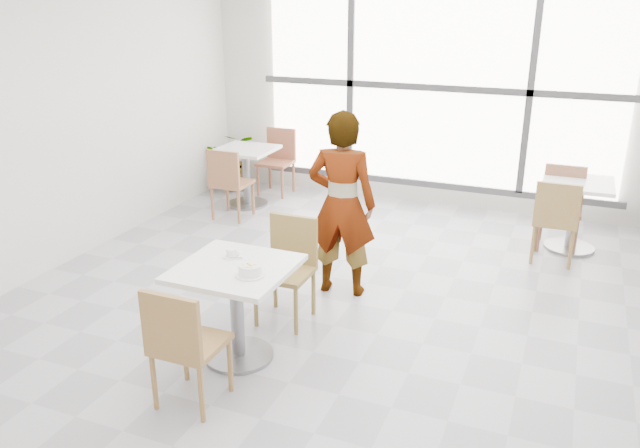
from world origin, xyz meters
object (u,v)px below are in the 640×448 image
at_px(chair_near, 183,341).
at_px(bg_table_right, 575,205).
at_px(chair_far, 289,262).
at_px(bg_chair_right_near, 556,217).
at_px(main_table, 236,295).
at_px(oatmeal_bowl, 250,270).
at_px(coffee_cup, 232,254).
at_px(person, 342,205).
at_px(bg_chair_left_near, 228,179).
at_px(bg_chair_left_far, 278,156).
at_px(plant_left, 236,160).
at_px(bg_table_left, 246,168).
at_px(bg_chair_right_far, 562,201).

distance_m(chair_near, bg_table_right, 4.51).
xyz_separation_m(chair_near, chair_far, (0.10, 1.40, 0.00)).
bearing_deg(bg_chair_right_near, chair_far, 45.49).
xyz_separation_m(main_table, oatmeal_bowl, (0.18, -0.10, 0.27)).
relative_size(main_table, oatmeal_bowl, 3.81).
relative_size(coffee_cup, person, 0.10).
height_order(person, bg_chair_left_near, person).
bearing_deg(bg_chair_left_far, chair_far, -62.75).
relative_size(bg_table_right, bg_chair_left_far, 0.86).
height_order(bg_chair_left_far, plant_left, bg_chair_left_far).
relative_size(person, bg_table_left, 2.23).
xyz_separation_m(bg_table_right, bg_chair_right_far, (-0.13, 0.04, 0.01)).
xyz_separation_m(bg_chair_left_near, plant_left, (-0.55, 1.15, -0.10)).
xyz_separation_m(bg_table_left, bg_chair_right_far, (3.78, 0.04, 0.01)).
height_order(oatmeal_bowl, bg_chair_left_far, bg_chair_left_far).
xyz_separation_m(main_table, bg_chair_right_near, (2.06, 2.76, -0.02)).
distance_m(oatmeal_bowl, bg_table_right, 3.93).
height_order(bg_table_left, bg_table_right, same).
xyz_separation_m(chair_far, bg_table_right, (2.15, 2.51, -0.01)).
height_order(chair_near, bg_table_left, chair_near).
relative_size(bg_table_left, bg_chair_left_near, 0.86).
bearing_deg(oatmeal_bowl, chair_far, 96.85).
bearing_deg(coffee_cup, chair_near, -84.40).
bearing_deg(bg_table_left, main_table, -62.57).
relative_size(oatmeal_bowl, person, 0.13).
relative_size(main_table, plant_left, 0.99).
height_order(bg_table_left, bg_chair_left_near, bg_chair_left_near).
height_order(bg_table_left, bg_chair_left_far, bg_chair_left_far).
xyz_separation_m(coffee_cup, bg_table_right, (2.33, 3.11, -0.29)).
bearing_deg(person, oatmeal_bowl, 77.33).
xyz_separation_m(chair_near, bg_table_right, (2.25, 3.91, -0.01)).
distance_m(main_table, chair_near, 0.67).
bearing_deg(oatmeal_bowl, main_table, 151.17).
relative_size(person, bg_table_right, 2.23).
height_order(chair_far, oatmeal_bowl, chair_far).
height_order(person, bg_chair_right_near, person).
relative_size(main_table, chair_far, 0.92).
relative_size(chair_far, person, 0.52).
relative_size(bg_table_left, bg_chair_left_far, 0.86).
bearing_deg(bg_table_right, coffee_cup, -126.82).
height_order(oatmeal_bowl, bg_table_right, oatmeal_bowl).
height_order(bg_table_left, bg_chair_right_far, bg_chair_right_far).
height_order(oatmeal_bowl, bg_chair_right_near, bg_chair_right_near).
relative_size(main_table, bg_chair_right_far, 0.92).
height_order(chair_far, bg_table_right, chair_far).
bearing_deg(bg_chair_left_near, bg_chair_right_far, -170.64).
distance_m(chair_far, oatmeal_bowl, 0.89).
relative_size(oatmeal_bowl, bg_chair_left_far, 0.24).
xyz_separation_m(main_table, bg_chair_left_near, (-1.61, 2.67, -0.02)).
distance_m(chair_near, plant_left, 4.98).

